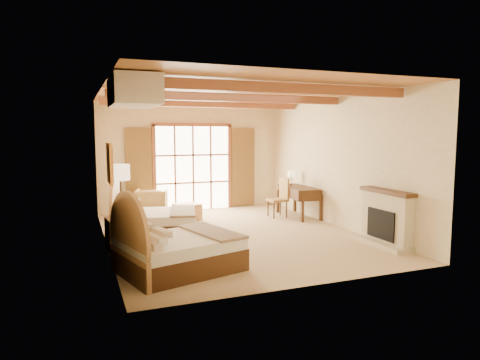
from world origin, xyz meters
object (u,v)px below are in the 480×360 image
bed_far (149,220)px  desk (298,201)px  bed_near (171,249)px  armchair (152,202)px  nightstand (121,234)px

bed_far → desk: bearing=25.0°
bed_far → bed_near: bearing=-77.4°
armchair → nightstand: bearing=86.1°
nightstand → bed_near: bearing=-76.4°
nightstand → armchair: 3.49m
nightstand → desk: bearing=12.0°
bed_near → bed_far: 2.59m
bed_far → armchair: bed_far is taller
bed_far → armchair: (0.44, 2.34, 0.03)m
desk → bed_near: bearing=-135.5°
bed_near → desk: size_ratio=1.39×
armchair → desk: size_ratio=0.53×
armchair → bed_near: bearing=99.5°
bed_far → nightstand: bearing=-112.7°
nightstand → desk: size_ratio=0.40×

